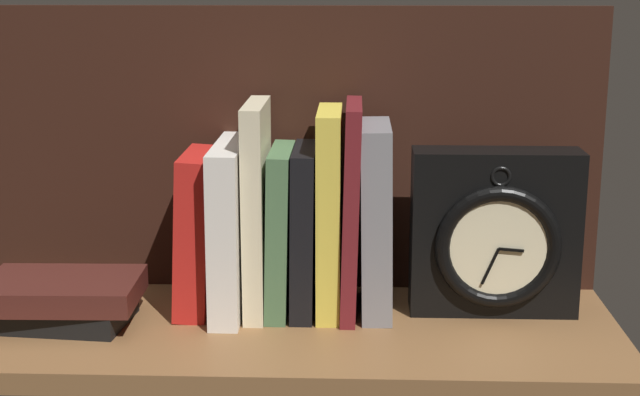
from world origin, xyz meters
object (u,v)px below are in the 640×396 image
Objects in this scene: book_stack_side at (64,299)px; book_green_romantic at (280,230)px; book_cream_twain at (257,208)px; book_gray_chess at (376,219)px; book_yellow_seinlanguage at (329,212)px; book_red_requiem at (198,232)px; book_black_skeptic at (304,230)px; framed_clock at (495,234)px; book_maroon_dawkins at (351,209)px; book_white_catcher at (231,227)px.

book_green_romantic is at bearing 12.93° from book_stack_side.
book_cream_twain is 1.11× the size of book_gray_chess.
book_stack_side is at bearing -167.07° from book_green_romantic.
book_yellow_seinlanguage is at bearing 180.00° from book_gray_chess.
book_cream_twain reaches higher than book_yellow_seinlanguage.
book_red_requiem is at bearing 20.87° from book_stack_side.
book_stack_side is (-31.20, -5.79, -9.42)cm from book_yellow_seinlanguage.
framed_clock is (22.99, -0.23, -0.23)cm from book_black_skeptic.
book_white_catcher is at bearing 180.00° from book_maroon_dawkins.
book_green_romantic is 0.78× the size of book_maroon_dawkins.
book_yellow_seinlanguage is 1.24× the size of framed_clock.
book_white_catcher is 14.83cm from book_maroon_dawkins.
book_white_catcher is 12.18cm from book_yellow_seinlanguage.
framed_clock is (28.68, -0.23, -2.92)cm from book_cream_twain.
book_black_skeptic is 0.87× the size of book_gray_chess.
book_green_romantic reaches higher than book_red_requiem.
book_stack_side is (-22.46, -5.79, -9.81)cm from book_cream_twain.
book_green_romantic is 25.91cm from framed_clock.
book_maroon_dawkins is at bearing 0.00° from book_red_requiem.
book_stack_side is at bearing -163.21° from book_white_catcher.
book_maroon_dawkins is at bearing 0.00° from book_black_skeptic.
book_black_skeptic reaches higher than book_stack_side.
book_yellow_seinlanguage is at bearing 0.00° from book_black_skeptic.
book_green_romantic is (2.77, 0.00, -2.75)cm from book_cream_twain.
book_white_catcher is 1.02× the size of book_black_skeptic.
book_white_catcher is at bearing 180.00° from book_black_skeptic.
book_black_skeptic is (12.96, 0.00, 0.36)cm from book_red_requiem.
book_black_skeptic is 1.11× the size of book_stack_side.
framed_clock is (25.91, -0.23, -0.17)cm from book_green_romantic.
book_cream_twain is 1.00× the size of book_maroon_dawkins.
framed_clock is at bearing -0.41° from book_white_catcher.
book_stack_side is at bearing -165.54° from book_cream_twain.
framed_clock is at bearing -0.37° from book_red_requiem.
book_white_catcher reaches higher than book_green_romantic.
book_cream_twain is 8.75cm from book_yellow_seinlanguage.
book_green_romantic is at bearing 180.00° from book_black_skeptic.
book_green_romantic is 0.87× the size of book_gray_chess.
book_black_skeptic is 8.79cm from book_gray_chess.
book_gray_chess is (11.59, 0.00, 1.52)cm from book_green_romantic.
book_maroon_dawkins is at bearing 180.00° from book_gray_chess.
book_red_requiem is at bearing 180.00° from book_yellow_seinlanguage.
book_red_requiem is at bearing 180.00° from book_maroon_dawkins.
book_white_catcher is 4.08cm from book_cream_twain.
book_green_romantic is (6.04, 0.00, -0.30)cm from book_white_catcher.
book_white_catcher is at bearing 0.00° from book_red_requiem.
book_cream_twain reaches higher than book_green_romantic.
framed_clock is (19.94, -0.23, -2.52)cm from book_yellow_seinlanguage.
book_green_romantic is 6.42cm from book_yellow_seinlanguage.
book_yellow_seinlanguage reaches higher than book_stack_side.
book_black_skeptic reaches higher than framed_clock.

